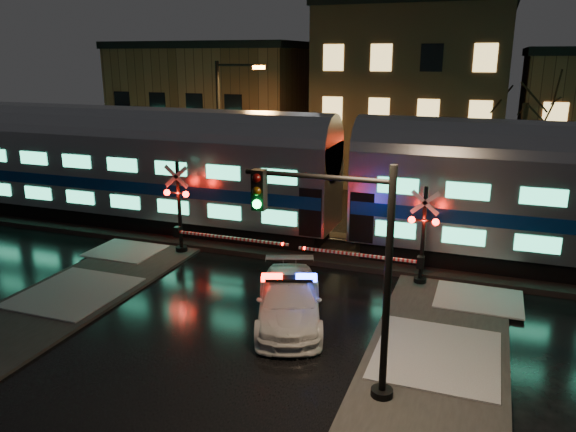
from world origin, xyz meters
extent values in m
plane|color=black|center=(0.00, 0.00, 0.00)|extent=(120.00, 120.00, 0.00)
cube|color=black|center=(0.00, 5.00, 0.12)|extent=(90.00, 4.20, 0.24)
cube|color=#2D2D2D|center=(-6.50, -6.00, 0.06)|extent=(4.00, 20.00, 0.12)
cube|color=#2D2D2D|center=(6.50, -6.00, 0.06)|extent=(4.00, 20.00, 0.12)
cube|color=brown|center=(-13.00, 22.00, 4.50)|extent=(14.00, 10.00, 9.00)
cube|color=brown|center=(2.00, 22.50, 5.75)|extent=(12.00, 11.00, 11.50)
cube|color=black|center=(-11.39, 5.00, 0.64)|extent=(24.00, 2.40, 0.80)
cube|color=#B7BAC1|center=(-11.39, 5.00, 2.94)|extent=(25.00, 3.05, 3.80)
cube|color=navy|center=(-11.39, 5.00, 2.54)|extent=(24.75, 3.09, 0.55)
cube|color=#3BE3A2|center=(-11.39, 3.45, 1.79)|extent=(21.00, 0.05, 0.62)
cube|color=#3BE3A2|center=(-11.39, 3.45, 3.59)|extent=(21.00, 0.05, 0.62)
cylinder|color=#B7BAC1|center=(-11.39, 5.00, 4.64)|extent=(25.00, 3.05, 3.05)
imported|color=silver|center=(1.65, -2.26, 0.75)|extent=(3.69, 5.55, 1.49)
cube|color=black|center=(1.65, -2.26, 1.53)|extent=(1.60, 0.90, 0.10)
cube|color=#FF0C05|center=(1.12, -2.45, 1.57)|extent=(0.76, 0.56, 0.17)
cube|color=#1426FF|center=(2.18, -2.07, 1.57)|extent=(0.76, 0.56, 0.17)
cylinder|color=black|center=(5.32, 2.40, 0.15)|extent=(0.49, 0.49, 0.29)
cylinder|color=black|center=(5.32, 2.40, 1.94)|extent=(0.16, 0.16, 3.88)
sphere|color=#FF0C05|center=(4.88, 2.22, 2.62)|extent=(0.25, 0.25, 0.25)
sphere|color=#FF0C05|center=(5.75, 2.22, 2.62)|extent=(0.25, 0.25, 0.25)
cube|color=white|center=(2.89, 2.15, 1.02)|extent=(4.85, 0.10, 0.10)
cube|color=black|center=(5.32, 2.15, 1.02)|extent=(0.25, 0.30, 0.45)
cylinder|color=black|center=(-5.16, 2.40, 0.16)|extent=(0.52, 0.52, 0.31)
cylinder|color=black|center=(-5.16, 2.40, 2.07)|extent=(0.17, 0.17, 4.14)
sphere|color=#FF0C05|center=(-5.62, 2.22, 2.80)|extent=(0.27, 0.27, 0.27)
sphere|color=#FF0C05|center=(-4.69, 2.22, 2.80)|extent=(0.27, 0.27, 0.27)
cube|color=white|center=(-2.57, 2.15, 1.09)|extent=(5.18, 0.10, 0.10)
cube|color=black|center=(-5.16, 2.15, 1.09)|extent=(0.25, 0.30, 0.45)
cylinder|color=black|center=(5.38, -5.57, 0.15)|extent=(0.57, 0.57, 0.31)
cylinder|color=black|center=(5.38, -5.57, 3.06)|extent=(0.18, 0.18, 6.12)
cylinder|color=black|center=(3.54, -5.57, 5.71)|extent=(3.67, 0.12, 0.12)
cube|color=black|center=(2.12, -5.72, 5.30)|extent=(0.33, 0.29, 1.02)
sphere|color=#0CFF3F|center=(2.12, -5.88, 4.97)|extent=(0.22, 0.22, 0.22)
cylinder|color=black|center=(-6.46, 9.00, 4.12)|extent=(0.21, 0.21, 8.25)
cylinder|color=black|center=(-5.23, 9.00, 8.04)|extent=(2.47, 0.12, 0.12)
cube|color=orange|center=(-4.09, 9.00, 7.94)|extent=(0.57, 0.29, 0.19)
camera|label=1|loc=(7.43, -18.18, 8.49)|focal=35.00mm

